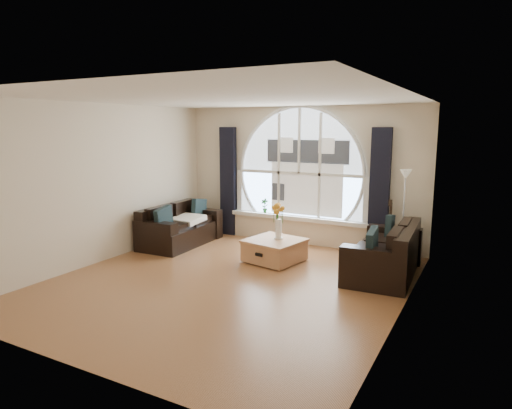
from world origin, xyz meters
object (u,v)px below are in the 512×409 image
at_px(coffee_chest, 275,249).
at_px(floor_lamp, 403,217).
at_px(guitar, 390,228).
at_px(sofa_left, 181,224).
at_px(potted_plant, 265,206).
at_px(sofa_right, 384,250).
at_px(vase_flowers, 279,217).

xyz_separation_m(coffee_chest, floor_lamp, (1.94, 1.00, 0.58)).
relative_size(floor_lamp, guitar, 1.51).
bearing_deg(sofa_left, guitar, 13.12).
relative_size(floor_lamp, potted_plant, 5.42).
bearing_deg(sofa_right, floor_lamp, 78.81).
relative_size(sofa_left, sofa_right, 0.96).
bearing_deg(sofa_left, floor_lamp, 9.54).
bearing_deg(guitar, sofa_left, -173.07).
bearing_deg(vase_flowers, floor_lamp, 26.23).
relative_size(sofa_right, potted_plant, 6.09).
height_order(sofa_right, guitar, guitar).
xyz_separation_m(coffee_chest, potted_plant, (-0.89, 1.36, 0.48)).
bearing_deg(coffee_chest, potted_plant, 134.33).
relative_size(coffee_chest, potted_plant, 2.98).
height_order(sofa_right, floor_lamp, floor_lamp).
xyz_separation_m(floor_lamp, guitar, (-0.24, 0.20, -0.27)).
relative_size(sofa_right, guitar, 1.69).
distance_m(coffee_chest, vase_flowers, 0.57).
height_order(coffee_chest, floor_lamp, floor_lamp).
height_order(sofa_left, floor_lamp, floor_lamp).
distance_m(sofa_right, floor_lamp, 0.93).
bearing_deg(sofa_left, sofa_right, -1.93).
distance_m(sofa_right, potted_plant, 2.97).
xyz_separation_m(sofa_right, coffee_chest, (-1.82, -0.17, -0.18)).
height_order(sofa_right, potted_plant, potted_plant).
bearing_deg(sofa_right, potted_plant, 153.40).
height_order(vase_flowers, floor_lamp, floor_lamp).
distance_m(vase_flowers, guitar, 2.03).
relative_size(sofa_left, floor_lamp, 1.08).
distance_m(sofa_right, vase_flowers, 1.83).
xyz_separation_m(sofa_right, potted_plant, (-2.71, 1.19, 0.30)).
xyz_separation_m(floor_lamp, potted_plant, (-2.83, 0.36, -0.10)).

